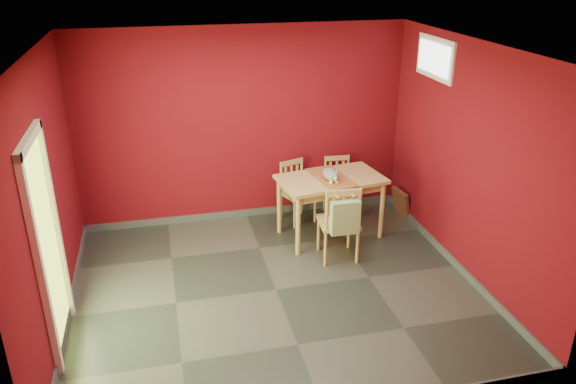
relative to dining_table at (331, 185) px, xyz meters
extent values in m
plane|color=#2D342D|center=(-0.99, -1.15, -0.73)|extent=(4.50, 4.50, 0.00)
plane|color=#5E0912|center=(-0.99, 0.85, 0.62)|extent=(4.50, 0.00, 4.50)
plane|color=#5E0912|center=(-0.99, -3.15, 0.62)|extent=(4.50, 0.00, 4.50)
plane|color=#5E0912|center=(-3.24, -1.15, 0.62)|extent=(0.00, 4.00, 4.00)
plane|color=#5E0912|center=(1.26, -1.15, 0.62)|extent=(0.00, 4.00, 4.00)
plane|color=white|center=(-0.99, -1.15, 1.97)|extent=(4.50, 4.50, 0.00)
cube|color=#3F4244|center=(-0.99, 0.84, -0.68)|extent=(4.50, 0.02, 0.10)
cube|color=#3F4244|center=(-3.23, -1.15, -0.68)|extent=(0.03, 4.00, 0.10)
cube|color=#3F4244|center=(1.24, -1.15, -0.68)|extent=(0.03, 4.00, 0.10)
cube|color=#B7D838|center=(-3.23, -1.55, 0.29)|extent=(0.02, 0.85, 2.05)
cube|color=white|center=(-3.21, -2.01, 0.33)|extent=(0.06, 0.08, 2.13)
cube|color=white|center=(-3.21, -1.08, 0.33)|extent=(0.06, 0.08, 2.13)
cube|color=white|center=(-3.21, -1.55, 1.36)|extent=(0.06, 1.01, 0.08)
cube|color=white|center=(1.24, -0.15, 1.62)|extent=(0.03, 0.90, 0.50)
cube|color=white|center=(1.22, -0.15, 1.62)|extent=(0.02, 0.76, 0.36)
cube|color=silver|center=(0.61, 0.84, -0.43)|extent=(0.08, 0.02, 0.12)
cube|color=tan|center=(0.00, 0.00, 0.08)|extent=(1.44, 0.97, 0.04)
cube|color=tan|center=(0.00, 0.00, 0.00)|extent=(1.29, 0.82, 0.11)
cylinder|color=tan|center=(-0.55, -0.41, -0.34)|extent=(0.06, 0.06, 0.79)
cylinder|color=tan|center=(-0.64, 0.23, -0.34)|extent=(0.06, 0.06, 0.79)
cylinder|color=tan|center=(0.64, -0.23, -0.34)|extent=(0.06, 0.06, 0.79)
cylinder|color=tan|center=(0.55, 0.41, -0.34)|extent=(0.06, 0.06, 0.79)
cube|color=#9A5727|center=(0.00, 0.00, 0.11)|extent=(0.51, 0.86, 0.01)
cube|color=#9A5727|center=(0.00, -0.41, -0.10)|extent=(0.39, 0.07, 0.40)
cube|color=tan|center=(-0.30, 0.53, -0.32)|extent=(0.52, 0.52, 0.04)
cylinder|color=tan|center=(-0.41, 0.30, -0.54)|extent=(0.03, 0.03, 0.39)
cylinder|color=tan|center=(-0.53, 0.63, -0.54)|extent=(0.03, 0.03, 0.39)
cylinder|color=tan|center=(-0.08, 0.42, -0.54)|extent=(0.03, 0.03, 0.39)
cylinder|color=tan|center=(-0.20, 0.75, -0.54)|extent=(0.03, 0.03, 0.39)
cylinder|color=tan|center=(-0.53, 0.63, -0.08)|extent=(0.03, 0.03, 0.43)
cylinder|color=tan|center=(-0.20, 0.75, -0.08)|extent=(0.03, 0.03, 0.43)
cube|color=tan|center=(-0.36, 0.69, 0.10)|extent=(0.36, 0.15, 0.07)
cube|color=tan|center=(-0.45, 0.66, -0.12)|extent=(0.04, 0.03, 0.34)
cube|color=tan|center=(-0.36, 0.69, -0.12)|extent=(0.04, 0.03, 0.34)
cube|color=tan|center=(-0.27, 0.72, -0.12)|extent=(0.04, 0.03, 0.34)
cube|color=tan|center=(0.32, 0.59, -0.33)|extent=(0.43, 0.43, 0.04)
cylinder|color=tan|center=(0.13, 0.44, -0.54)|extent=(0.03, 0.03, 0.39)
cylinder|color=tan|center=(0.16, 0.78, -0.54)|extent=(0.03, 0.03, 0.39)
cylinder|color=tan|center=(0.47, 0.41, -0.54)|extent=(0.03, 0.03, 0.39)
cylinder|color=tan|center=(0.50, 0.75, -0.54)|extent=(0.03, 0.03, 0.39)
cylinder|color=tan|center=(0.16, 0.78, -0.10)|extent=(0.03, 0.03, 0.42)
cylinder|color=tan|center=(0.50, 0.75, -0.10)|extent=(0.03, 0.03, 0.42)
cube|color=tan|center=(0.33, 0.76, 0.08)|extent=(0.36, 0.06, 0.07)
cube|color=tan|center=(0.24, 0.77, -0.13)|extent=(0.03, 0.02, 0.33)
cube|color=tan|center=(0.33, 0.76, -0.13)|extent=(0.03, 0.02, 0.33)
cube|color=tan|center=(0.43, 0.75, -0.13)|extent=(0.03, 0.02, 0.33)
cube|color=tan|center=(-0.08, -0.58, -0.25)|extent=(0.50, 0.50, 0.04)
cylinder|color=tan|center=(0.13, -0.40, -0.50)|extent=(0.04, 0.04, 0.46)
cylinder|color=tan|center=(0.11, -0.80, -0.50)|extent=(0.04, 0.04, 0.46)
cylinder|color=tan|center=(-0.27, -0.37, -0.50)|extent=(0.04, 0.04, 0.46)
cylinder|color=tan|center=(-0.29, -0.77, -0.50)|extent=(0.04, 0.04, 0.46)
cylinder|color=tan|center=(0.11, -0.80, 0.02)|extent=(0.04, 0.04, 0.50)
cylinder|color=tan|center=(-0.29, -0.77, 0.02)|extent=(0.04, 0.04, 0.50)
cube|color=tan|center=(-0.09, -0.78, 0.23)|extent=(0.43, 0.07, 0.08)
cube|color=tan|center=(0.02, -0.79, -0.02)|extent=(0.04, 0.03, 0.39)
cube|color=tan|center=(-0.09, -0.78, -0.02)|extent=(0.04, 0.03, 0.39)
cube|color=tan|center=(-0.21, -0.78, -0.02)|extent=(0.04, 0.03, 0.39)
cube|color=#8EA86B|center=(-0.09, -0.86, -0.05)|extent=(0.35, 0.11, 0.41)
cylinder|color=#8EA86B|center=(-0.19, -0.80, 0.21)|extent=(0.02, 0.17, 0.02)
cylinder|color=#8EA86B|center=(0.00, -0.80, 0.21)|extent=(0.02, 0.17, 0.02)
cube|color=brown|center=(1.20, 0.35, -0.54)|extent=(0.17, 0.40, 0.39)
cube|color=black|center=(1.19, 0.35, -0.54)|extent=(0.11, 0.28, 0.27)
camera|label=1|loc=(-2.13, -6.46, 2.84)|focal=35.00mm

